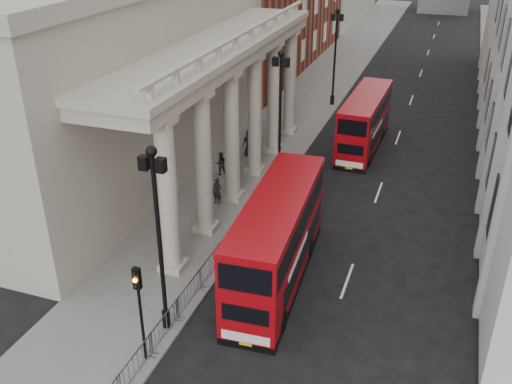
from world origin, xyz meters
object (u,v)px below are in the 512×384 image
at_px(lamp_post_south, 158,230).
at_px(bus_far, 365,121).
at_px(lamp_post_north, 335,51).
at_px(bus_near, 277,238).
at_px(pedestrian_b, 221,163).
at_px(pedestrian_c, 249,143).
at_px(traffic_light, 139,298).
at_px(lamp_post_mid, 280,107).
at_px(pedestrian_a, 217,191).

xyz_separation_m(lamp_post_south, bus_far, (4.33, 23.03, -2.80)).
bearing_deg(bus_far, lamp_post_south, -99.21).
height_order(lamp_post_north, bus_near, lamp_post_north).
bearing_deg(pedestrian_b, bus_near, 98.03).
xyz_separation_m(bus_far, pedestrian_c, (-7.37, -4.48, -1.03)).
bearing_deg(bus_far, traffic_light, -98.15).
distance_m(bus_near, pedestrian_b, 12.25).
height_order(lamp_post_north, bus_far, lamp_post_north).
xyz_separation_m(lamp_post_north, pedestrian_c, (-3.04, -13.44, -3.83)).
bearing_deg(pedestrian_c, bus_far, 21.17).
distance_m(lamp_post_mid, pedestrian_a, 6.75).
bearing_deg(pedestrian_b, lamp_post_south, 76.66).
xyz_separation_m(traffic_light, pedestrian_a, (-2.42, 13.08, -2.17)).
xyz_separation_m(lamp_post_mid, bus_near, (3.33, -11.02, -2.59)).
height_order(bus_near, bus_far, bus_near).
bearing_deg(lamp_post_mid, bus_far, 58.37).
height_order(lamp_post_mid, lamp_post_north, same).
xyz_separation_m(lamp_post_north, traffic_light, (0.10, -34.02, -1.80)).
bearing_deg(pedestrian_a, lamp_post_north, 92.09).
relative_size(lamp_post_mid, pedestrian_a, 5.10).
bearing_deg(lamp_post_mid, lamp_post_north, 90.00).
height_order(lamp_post_north, pedestrian_c, lamp_post_north).
distance_m(traffic_light, pedestrian_a, 13.47).
distance_m(lamp_post_south, lamp_post_north, 32.00).
height_order(lamp_post_mid, pedestrian_b, lamp_post_mid).
height_order(lamp_post_north, traffic_light, lamp_post_north).
bearing_deg(lamp_post_north, pedestrian_a, -96.32).
bearing_deg(pedestrian_c, lamp_post_south, -90.81).
relative_size(lamp_post_north, pedestrian_a, 5.10).
distance_m(lamp_post_south, lamp_post_mid, 16.00).
distance_m(lamp_post_mid, bus_near, 11.80).
height_order(lamp_post_south, pedestrian_a, lamp_post_south).
relative_size(traffic_light, pedestrian_c, 2.23).
bearing_deg(pedestrian_b, bus_far, -161.98).
bearing_deg(pedestrian_b, pedestrian_c, -127.67).
bearing_deg(traffic_light, lamp_post_south, 92.84).
bearing_deg(traffic_light, pedestrian_a, 100.48).
bearing_deg(lamp_post_south, pedestrian_b, 103.96).
height_order(lamp_post_north, pedestrian_b, lamp_post_north).
bearing_deg(lamp_post_mid, lamp_post_south, -90.00).
xyz_separation_m(pedestrian_b, pedestrian_c, (0.67, 3.65, 0.17)).
height_order(bus_far, pedestrian_b, bus_far).
height_order(lamp_post_south, bus_far, lamp_post_south).
bearing_deg(pedestrian_a, pedestrian_c, 103.89).
xyz_separation_m(lamp_post_north, bus_far, (4.33, -8.97, -2.80)).
xyz_separation_m(traffic_light, pedestrian_b, (-3.81, 16.92, -2.19)).
relative_size(lamp_post_north, traffic_light, 1.93).
distance_m(lamp_post_mid, traffic_light, 18.11).
xyz_separation_m(lamp_post_north, bus_near, (3.33, -27.02, -2.59)).
height_order(pedestrian_a, pedestrian_c, pedestrian_c).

